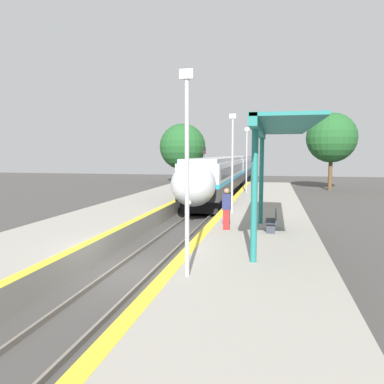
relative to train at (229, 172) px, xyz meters
name	(u,v)px	position (x,y,z in m)	size (l,w,h in m)	color
ground_plane	(134,272)	(0.00, -28.65, -2.20)	(120.00, 120.00, 0.00)	#423F3D
rail_left	(115,269)	(-0.72, -28.65, -2.13)	(0.08, 90.00, 0.15)	slate
rail_right	(153,272)	(0.72, -28.65, -2.13)	(0.08, 90.00, 0.15)	slate
train	(229,172)	(0.00, 0.00, 0.00)	(2.89, 40.07, 3.83)	black
platform_right	(253,268)	(4.17, -28.65, -1.76)	(4.85, 64.00, 0.89)	gray
platform_left	(31,254)	(-4.09, -28.65, -1.76)	(4.69, 64.00, 0.89)	gray
platform_bench	(273,220)	(4.78, -24.66, -0.86)	(0.44, 1.42, 0.89)	#2D333D
person_waiting	(226,208)	(2.79, -24.73, -0.37)	(0.36, 0.24, 1.81)	maroon
railway_signal	(204,166)	(-2.03, -4.00, 0.73)	(0.28, 0.28, 4.85)	#59595E
lamppost_near	(187,161)	(2.53, -31.16, 1.79)	(0.36, 0.20, 5.45)	#9E9EA3
lamppost_mid	(232,157)	(2.53, -20.11, 1.79)	(0.36, 0.20, 5.45)	#9E9EA3
lamppost_far	(247,156)	(2.53, -9.05, 1.79)	(0.36, 0.20, 5.45)	#9E9EA3
station_canopy	(275,134)	(4.77, -26.18, 2.71)	(2.02, 9.51, 4.37)	#1E6B66
background_tree_left	(183,147)	(-8.05, 11.62, 2.97)	(6.57, 6.57, 8.46)	brown
background_tree_right	(332,138)	(11.10, 4.33, 3.76)	(5.61, 5.61, 8.78)	brown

